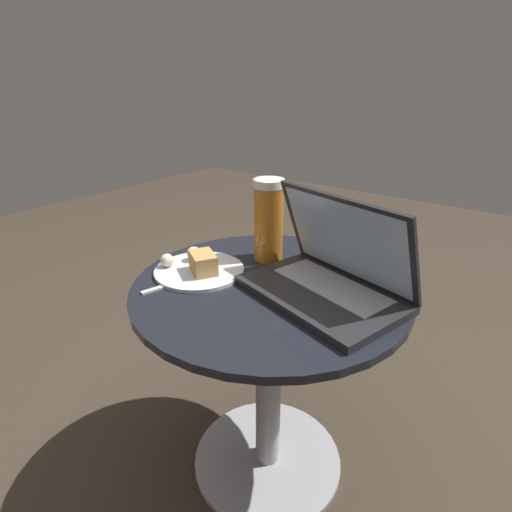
# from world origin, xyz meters

# --- Properties ---
(ground_plane) EXTENTS (6.00, 6.00, 0.00)m
(ground_plane) POSITION_xyz_m (0.00, 0.00, 0.00)
(ground_plane) COLOR #382D23
(table) EXTENTS (0.63, 0.63, 0.57)m
(table) POSITION_xyz_m (0.00, 0.00, 0.39)
(table) COLOR #9E9EA3
(table) RESTS_ON ground_plane
(laptop) EXTENTS (0.38, 0.30, 0.22)m
(laptop) POSITION_xyz_m (0.13, 0.04, 0.61)
(laptop) COLOR #232326
(laptop) RESTS_ON table
(beer_glass) EXTENTS (0.08, 0.08, 0.21)m
(beer_glass) POSITION_xyz_m (-0.09, 0.11, 0.67)
(beer_glass) COLOR #C6701E
(beer_glass) RESTS_ON table
(snack_plate) EXTENTS (0.22, 0.22, 0.06)m
(snack_plate) POSITION_xyz_m (-0.17, -0.06, 0.58)
(snack_plate) COLOR silver
(snack_plate) RESTS_ON table
(fork) EXTENTS (0.07, 0.18, 0.00)m
(fork) POSITION_xyz_m (-0.16, -0.11, 0.57)
(fork) COLOR silver
(fork) RESTS_ON table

